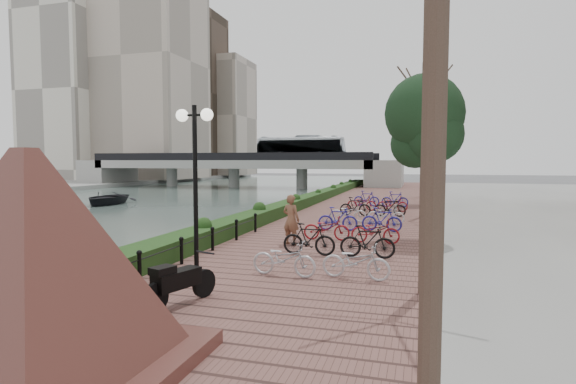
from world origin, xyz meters
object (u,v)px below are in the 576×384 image
at_px(granite_monument, 29,265).
at_px(pedestrian, 291,220).
at_px(boat, 106,198).
at_px(lamppost, 195,152).
at_px(motorcycle, 181,281).

relative_size(granite_monument, pedestrian, 3.38).
distance_m(pedestrian, boat, 24.13).
bearing_deg(pedestrian, granite_monument, 103.55).
bearing_deg(granite_monument, lamppost, 96.15).
xyz_separation_m(motorcycle, boat, (-18.91, 21.56, -0.49)).
relative_size(lamppost, boat, 0.90).
relative_size(lamppost, pedestrian, 2.46).
bearing_deg(motorcycle, granite_monument, -76.68).
distance_m(granite_monument, lamppost, 6.00).
height_order(lamppost, boat, lamppost).
height_order(lamppost, pedestrian, lamppost).
bearing_deg(granite_monument, motorcycle, 85.41).
height_order(granite_monument, motorcycle, granite_monument).
height_order(pedestrian, boat, pedestrian).
xyz_separation_m(motorcycle, pedestrian, (0.33, 7.03, 0.38)).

